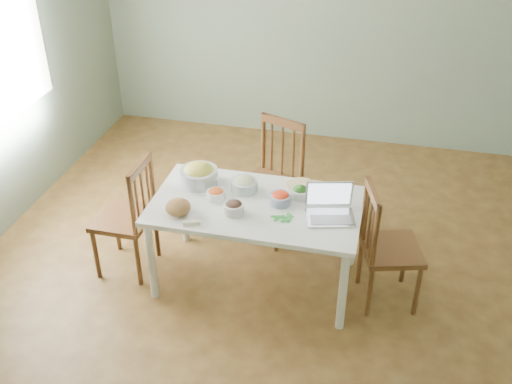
% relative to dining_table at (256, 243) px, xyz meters
% --- Properties ---
extents(floor, '(5.00, 5.00, 0.00)m').
position_rel_dining_table_xyz_m(floor, '(0.23, 0.08, -0.35)').
color(floor, '#523214').
rests_on(floor, ground).
extents(wall_back, '(5.00, 0.00, 2.70)m').
position_rel_dining_table_xyz_m(wall_back, '(0.23, 2.58, 1.00)').
color(wall_back, gray).
rests_on(wall_back, ground).
extents(dining_table, '(1.51, 0.85, 0.71)m').
position_rel_dining_table_xyz_m(dining_table, '(0.00, 0.00, 0.00)').
color(dining_table, white).
rests_on(dining_table, floor).
extents(chair_far, '(0.57, 0.56, 1.01)m').
position_rel_dining_table_xyz_m(chair_far, '(-0.04, 0.63, 0.15)').
color(chair_far, '#422611').
rests_on(chair_far, floor).
extents(chair_left, '(0.41, 0.43, 0.97)m').
position_rel_dining_table_xyz_m(chair_left, '(-1.03, -0.07, 0.13)').
color(chair_left, '#422611').
rests_on(chair_left, floor).
extents(chair_right, '(0.50, 0.52, 0.96)m').
position_rel_dining_table_xyz_m(chair_right, '(0.99, 0.02, 0.12)').
color(chair_right, '#422611').
rests_on(chair_right, floor).
extents(bread_boule, '(0.20, 0.20, 0.11)m').
position_rel_dining_table_xyz_m(bread_boule, '(-0.50, -0.25, 0.41)').
color(bread_boule, '#9E7446').
rests_on(bread_boule, dining_table).
extents(butter_stick, '(0.12, 0.07, 0.03)m').
position_rel_dining_table_xyz_m(butter_stick, '(-0.37, -0.36, 0.37)').
color(butter_stick, '#FFF1CB').
rests_on(butter_stick, dining_table).
extents(bowl_squash, '(0.32, 0.32, 0.16)m').
position_rel_dining_table_xyz_m(bowl_squash, '(-0.48, 0.17, 0.44)').
color(bowl_squash, tan).
rests_on(bowl_squash, dining_table).
extents(bowl_carrot, '(0.17, 0.17, 0.08)m').
position_rel_dining_table_xyz_m(bowl_carrot, '(-0.30, 0.00, 0.39)').
color(bowl_carrot, orange).
rests_on(bowl_carrot, dining_table).
extents(bowl_onion, '(0.21, 0.21, 0.11)m').
position_rel_dining_table_xyz_m(bowl_onion, '(-0.13, 0.16, 0.41)').
color(bowl_onion, beige).
rests_on(bowl_onion, dining_table).
extents(bowl_mushroom, '(0.17, 0.17, 0.10)m').
position_rel_dining_table_xyz_m(bowl_mushroom, '(-0.12, -0.15, 0.40)').
color(bowl_mushroom, black).
rests_on(bowl_mushroom, dining_table).
extents(bowl_redpep, '(0.18, 0.18, 0.09)m').
position_rel_dining_table_xyz_m(bowl_redpep, '(0.17, 0.04, 0.40)').
color(bowl_redpep, red).
rests_on(bowl_redpep, dining_table).
extents(bowl_broccoli, '(0.18, 0.18, 0.09)m').
position_rel_dining_table_xyz_m(bowl_broccoli, '(0.29, 0.16, 0.40)').
color(bowl_broccoli, '#145310').
rests_on(bowl_broccoli, dining_table).
extents(flatbread, '(0.28, 0.28, 0.02)m').
position_rel_dining_table_xyz_m(flatbread, '(0.27, 0.31, 0.36)').
color(flatbread, beige).
rests_on(flatbread, dining_table).
extents(basil_bunch, '(0.18, 0.18, 0.02)m').
position_rel_dining_table_xyz_m(basil_bunch, '(0.21, -0.13, 0.36)').
color(basil_bunch, '#21752A').
rests_on(basil_bunch, dining_table).
extents(laptop, '(0.38, 0.34, 0.23)m').
position_rel_dining_table_xyz_m(laptop, '(0.55, -0.07, 0.47)').
color(laptop, silver).
rests_on(laptop, dining_table).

